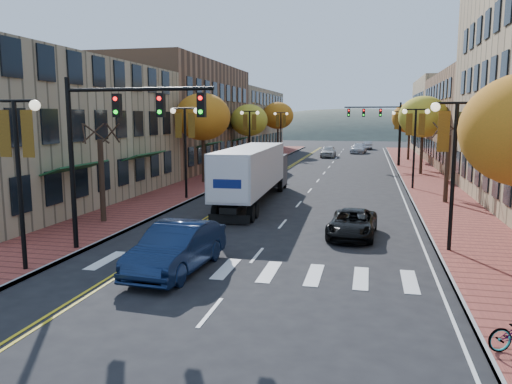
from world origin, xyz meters
The scene contains 30 objects.
ground centered at (0.00, 0.00, 0.00)m, with size 200.00×200.00×0.00m, color black.
sidewalk_left centered at (-9.00, 32.50, 0.07)m, with size 4.00×85.00×0.15m, color brown.
sidewalk_right centered at (9.00, 32.50, 0.07)m, with size 4.00×85.00×0.15m, color brown.
building_left_near centered at (-17.00, 13.00, 4.50)m, with size 12.00×22.00×9.00m, color #9E8966.
building_left_mid centered at (-17.00, 36.00, 5.50)m, with size 12.00×24.00×11.00m, color brown.
building_left_far centered at (-17.00, 61.00, 4.75)m, with size 12.00×26.00×9.50m, color #9E8966.
building_right_mid centered at (18.50, 42.00, 5.00)m, with size 15.00×24.00×10.00m, color brown.
building_right_far centered at (18.50, 64.00, 5.50)m, with size 15.00×20.00×11.00m, color #9E8966.
tree_left_a centered at (-9.00, 8.00, 2.25)m, with size 0.28×0.28×4.20m.
tree_left_b centered at (-9.00, 24.00, 5.45)m, with size 4.48×4.48×7.21m.
tree_left_c centered at (-9.00, 40.00, 5.05)m, with size 4.16×4.16×6.69m.
tree_left_d centered at (-9.00, 58.00, 5.60)m, with size 4.61×4.61×7.42m.
tree_right_b centered at (9.00, 18.00, 2.25)m, with size 0.28×0.28×4.20m.
tree_right_c centered at (9.00, 34.00, 5.45)m, with size 4.48×4.48×7.21m.
tree_right_d centered at (9.00, 50.00, 5.29)m, with size 4.35×4.35×7.00m.
lamp_left_a centered at (-7.50, 0.00, 4.29)m, with size 1.96×0.36×6.05m.
lamp_left_b centered at (-7.50, 16.00, 4.29)m, with size 1.96×0.36×6.05m.
lamp_left_c centered at (-7.50, 34.00, 4.29)m, with size 1.96×0.36×6.05m.
lamp_left_d centered at (-7.50, 52.00, 4.29)m, with size 1.96×0.36×6.05m.
lamp_right_a centered at (7.50, 6.00, 4.29)m, with size 1.96×0.36×6.05m.
lamp_right_b centered at (7.50, 24.00, 4.29)m, with size 1.96×0.36×6.05m.
lamp_right_c centered at (7.50, 42.00, 4.29)m, with size 1.96×0.36×6.05m.
traffic_mast_near centered at (-5.48, 3.00, 4.92)m, with size 6.10×0.35×7.00m.
traffic_mast_far centered at (5.48, 42.00, 4.92)m, with size 6.10×0.34×7.00m.
semi_truck centered at (-2.82, 15.87, 2.11)m, with size 2.76×14.53×3.62m.
navy_sedan centered at (-2.33, 1.36, 0.86)m, with size 1.82×5.23×1.72m, color #0D1A36.
black_suv centered at (3.59, 8.03, 0.62)m, with size 2.05×4.45×1.24m, color black.
car_far_white centered at (-1.18, 53.42, 0.80)m, with size 1.88×4.68×1.59m, color silver.
car_far_silver centered at (2.68, 61.94, 0.73)m, with size 2.05×5.04×1.46m, color #B7B8BF.
car_far_oncoming centered at (3.97, 71.78, 0.68)m, with size 1.45×4.15×1.37m, color #B5B6BD.
Camera 1 is at (4.23, -14.80, 5.48)m, focal length 35.00 mm.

